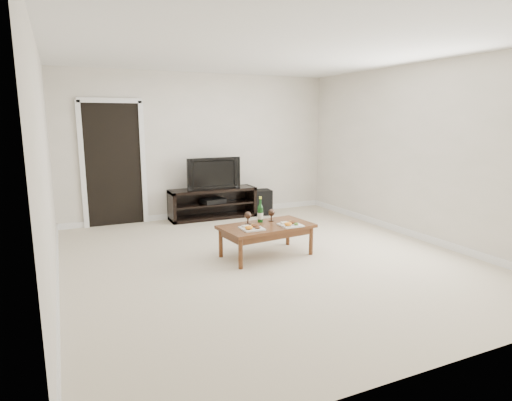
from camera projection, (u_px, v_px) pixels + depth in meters
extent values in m
plane|color=beige|center=(268.00, 259.00, 5.58)|extent=(5.50, 5.50, 0.00)
cube|color=silver|center=(201.00, 146.00, 7.80)|extent=(5.00, 0.04, 2.60)
cube|color=white|center=(269.00, 48.00, 5.08)|extent=(5.00, 5.50, 0.04)
cube|color=black|center=(114.00, 165.00, 7.19)|extent=(0.90, 0.02, 2.05)
cube|color=black|center=(213.00, 203.00, 7.80)|extent=(1.58, 0.45, 0.55)
imported|color=black|center=(212.00, 173.00, 7.69)|extent=(0.99, 0.14, 0.57)
cube|color=black|center=(213.00, 201.00, 7.78)|extent=(0.45, 0.36, 0.08)
cube|color=black|center=(262.00, 202.00, 8.12)|extent=(0.35, 0.35, 0.47)
cube|color=brown|center=(266.00, 240.00, 5.66)|extent=(1.27, 0.79, 0.42)
cube|color=white|center=(252.00, 227.00, 5.41)|extent=(0.27, 0.27, 0.07)
cube|color=white|center=(290.00, 223.00, 5.59)|extent=(0.27, 0.27, 0.07)
cylinder|color=#103B13|center=(260.00, 209.00, 5.75)|extent=(0.07, 0.07, 0.35)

